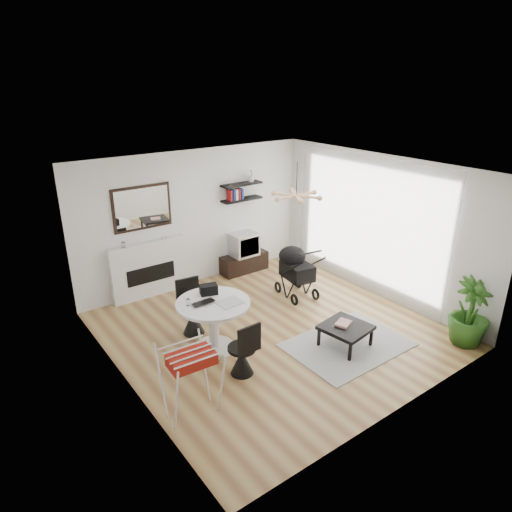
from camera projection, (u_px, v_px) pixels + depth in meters
floor at (272, 330)px, 7.69m from camera, size 5.00×5.00×0.00m
ceiling at (275, 170)px, 6.69m from camera, size 5.00×5.00×0.00m
wall_back at (196, 218)px, 9.06m from camera, size 5.00×0.00×5.00m
wall_left at (120, 298)px, 5.82m from camera, size 0.00×5.00×5.00m
wall_right at (378, 226)px, 8.56m from camera, size 0.00×5.00×5.00m
sheer_curtain at (366, 225)px, 8.66m from camera, size 0.04×3.60×2.60m
fireplace at (149, 263)px, 8.65m from camera, size 1.50×0.17×2.16m
shelf_lower at (242, 199)px, 9.44m from camera, size 0.90×0.25×0.04m
shelf_upper at (242, 184)px, 9.32m from camera, size 0.90×0.25×0.04m
pendant_lamp at (296, 196)px, 7.50m from camera, size 0.90×0.90×0.10m
tv_console at (244, 263)px, 9.91m from camera, size 1.06×0.37×0.40m
crt_tv at (243, 244)px, 9.73m from camera, size 0.56×0.49×0.49m
dining_table at (214, 318)px, 6.95m from camera, size 1.13×1.13×0.83m
laptop at (205, 304)px, 6.75m from camera, size 0.36×0.24×0.03m
black_bag at (209, 289)px, 7.07m from camera, size 0.30×0.23×0.16m
newspaper at (230, 302)px, 6.83m from camera, size 0.38×0.32×0.01m
drinking_glass at (188, 302)px, 6.74m from camera, size 0.06×0.06×0.10m
chair_far at (193, 317)px, 7.51m from camera, size 0.44×0.46×0.92m
chair_near at (243, 358)px, 6.46m from camera, size 0.41×0.41×0.86m
drying_rack at (191, 381)px, 5.60m from camera, size 0.67×0.63×0.96m
stroller at (295, 273)px, 8.77m from camera, size 0.65×0.91×1.06m
rug at (347, 345)px, 7.26m from camera, size 1.86×1.35×0.01m
coffee_table at (346, 328)px, 7.12m from camera, size 0.78×0.78×0.35m
magazines at (343, 323)px, 7.14m from camera, size 0.31×0.27×0.04m
potted_plant at (470, 312)px, 7.12m from camera, size 0.71×0.71×1.10m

